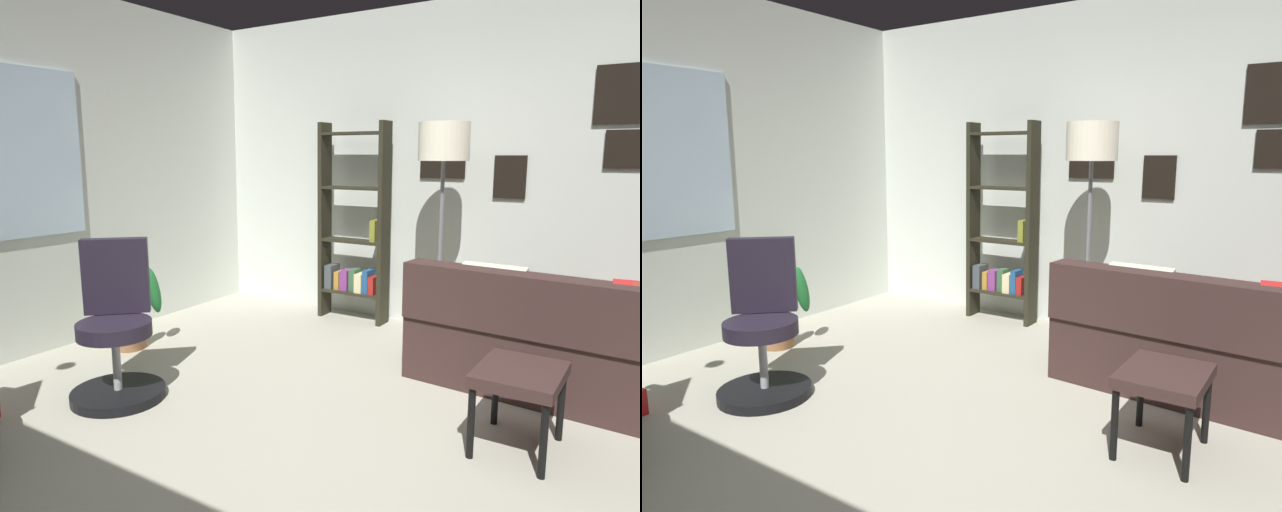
# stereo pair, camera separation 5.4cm
# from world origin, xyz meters

# --- Properties ---
(ground_plane) EXTENTS (4.83, 5.55, 0.10)m
(ground_plane) POSITION_xyz_m (0.00, 0.00, -0.05)
(ground_plane) COLOR #ABA796
(wall_back_with_windows) EXTENTS (4.83, 0.12, 2.70)m
(wall_back_with_windows) POSITION_xyz_m (-0.02, 2.82, 1.36)
(wall_back_with_windows) COLOR silver
(wall_back_with_windows) RESTS_ON ground_plane
(wall_right_with_frames) EXTENTS (0.12, 5.55, 2.70)m
(wall_right_with_frames) POSITION_xyz_m (2.47, -0.00, 1.35)
(wall_right_with_frames) COLOR silver
(wall_right_with_frames) RESTS_ON ground_plane
(couch) EXTENTS (1.64, 1.93, 0.80)m
(couch) POSITION_xyz_m (1.64, -0.78, 0.29)
(couch) COLOR #392523
(couch) RESTS_ON ground_plane
(footstool) EXTENTS (0.49, 0.40, 0.43)m
(footstool) POSITION_xyz_m (0.61, -0.60, 0.37)
(footstool) COLOR #392523
(footstool) RESTS_ON ground_plane
(office_chair) EXTENTS (0.59, 0.59, 0.97)m
(office_chair) POSITION_xyz_m (-0.04, 1.65, 0.37)
(office_chair) COLOR black
(office_chair) RESTS_ON ground_plane
(bookshelf) EXTENTS (0.18, 0.64, 1.76)m
(bookshelf) POSITION_xyz_m (2.20, 1.24, 0.76)
(bookshelf) COLOR black
(bookshelf) RESTS_ON ground_plane
(floor_lamp) EXTENTS (0.37, 0.37, 1.71)m
(floor_lamp) POSITION_xyz_m (1.89, 0.31, 1.46)
(floor_lamp) COLOR slate
(floor_lamp) RESTS_ON ground_plane
(potted_plant) EXTENTS (0.49, 0.40, 0.68)m
(potted_plant) POSITION_xyz_m (0.57, 2.30, 0.28)
(potted_plant) COLOR brown
(potted_plant) RESTS_ON ground_plane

